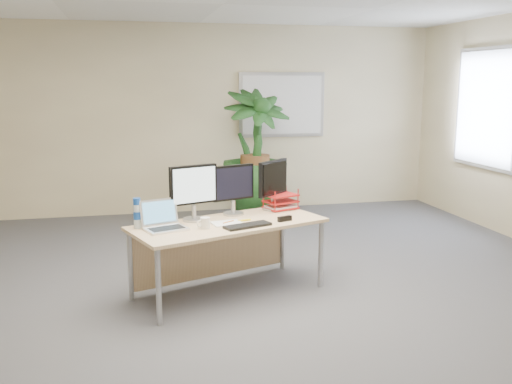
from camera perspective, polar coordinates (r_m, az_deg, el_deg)
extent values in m
plane|color=#444449|center=(4.78, 1.17, -12.28)|extent=(8.00, 8.00, 0.00)
cube|color=tan|center=(8.35, -5.49, 7.24)|extent=(7.00, 0.04, 2.70)
cube|color=#B9B9BE|center=(8.54, 2.61, 8.71)|extent=(1.30, 0.03, 0.95)
cube|color=white|center=(8.53, 2.65, 8.70)|extent=(1.20, 0.01, 0.85)
cube|color=#B9B9BE|center=(7.98, 22.04, 7.77)|extent=(0.03, 1.30, 1.55)
cube|color=silver|center=(7.97, 21.92, 7.77)|extent=(0.01, 1.20, 1.45)
cube|color=tan|center=(5.07, -2.78, -3.24)|extent=(1.86, 1.26, 0.03)
cube|color=tan|center=(5.44, -4.49, -5.87)|extent=(1.53, 0.56, 0.51)
cylinder|color=#A8A9AD|center=(4.56, -9.73, -9.37)|extent=(0.05, 0.05, 0.63)
cylinder|color=#A8A9AD|center=(5.35, 6.50, -6.19)|extent=(0.05, 0.05, 0.63)
cylinder|color=#A8A9AD|center=(5.11, -12.46, -7.22)|extent=(0.05, 0.05, 0.63)
cylinder|color=#A8A9AD|center=(5.83, 2.66, -4.70)|extent=(0.05, 0.05, 0.63)
imported|color=#163B15|center=(7.79, -0.10, 2.58)|extent=(1.05, 1.05, 1.50)
cylinder|color=#A8A9AD|center=(5.16, -6.21, -2.74)|extent=(0.21, 0.21, 0.02)
cylinder|color=#A8A9AD|center=(5.15, -6.23, -1.96)|extent=(0.04, 0.04, 0.12)
cube|color=black|center=(5.10, -6.28, 0.74)|extent=(0.44, 0.19, 0.35)
cube|color=silver|center=(5.07, -6.16, 0.69)|extent=(0.39, 0.14, 0.31)
cylinder|color=#A8A9AD|center=(5.36, -2.28, -2.17)|extent=(0.19, 0.19, 0.02)
cylinder|color=#A8A9AD|center=(5.35, -2.28, -1.47)|extent=(0.04, 0.04, 0.12)
cube|color=black|center=(5.30, -2.30, 0.96)|extent=(0.41, 0.18, 0.33)
cube|color=black|center=(5.28, -2.17, 0.92)|extent=(0.36, 0.13, 0.29)
cylinder|color=#A8A9AD|center=(5.56, 1.68, -1.68)|extent=(0.20, 0.20, 0.02)
cylinder|color=#A8A9AD|center=(5.55, 1.69, -0.98)|extent=(0.04, 0.04, 0.12)
cube|color=black|center=(5.50, 1.70, 1.44)|extent=(0.35, 0.32, 0.34)
cube|color=black|center=(5.49, 1.92, 1.42)|extent=(0.30, 0.27, 0.30)
cube|color=white|center=(4.87, -8.97, -3.67)|extent=(0.39, 0.33, 0.02)
cube|color=black|center=(4.86, -8.93, -3.58)|extent=(0.32, 0.24, 0.00)
cube|color=white|center=(4.97, -9.69, -1.96)|extent=(0.33, 0.17, 0.22)
cube|color=#5198D1|center=(4.96, -9.65, -1.97)|extent=(0.29, 0.14, 0.18)
cube|color=black|center=(4.91, -0.85, -3.37)|extent=(0.44, 0.27, 0.02)
cylinder|color=white|center=(4.88, -5.11, -3.09)|extent=(0.08, 0.08, 0.09)
torus|color=white|center=(4.87, -5.66, -3.12)|extent=(0.06, 0.03, 0.06)
cube|color=white|center=(5.02, -2.91, -3.14)|extent=(0.29, 0.23, 0.01)
cylinder|color=#CA6116|center=(5.03, -2.78, -2.99)|extent=(0.11, 0.09, 0.01)
cylinder|color=yellow|center=(5.11, -1.18, -2.84)|extent=(0.13, 0.05, 0.02)
cylinder|color=silver|center=(4.95, -11.78, -2.41)|extent=(0.07, 0.07, 0.21)
cylinder|color=#1648A8|center=(4.92, -11.84, -0.92)|extent=(0.06, 0.06, 0.06)
cylinder|color=#1648A8|center=(4.95, -11.78, -2.30)|extent=(0.07, 0.07, 0.07)
cube|color=red|center=(5.59, 2.48, -1.58)|extent=(0.36, 0.31, 0.01)
cube|color=red|center=(5.58, 2.48, -0.94)|extent=(0.36, 0.31, 0.01)
cube|color=red|center=(5.57, 2.49, -0.30)|extent=(0.36, 0.31, 0.01)
cube|color=white|center=(5.59, 2.48, -1.44)|extent=(0.32, 0.28, 0.02)
cube|color=black|center=(5.11, 2.89, -2.68)|extent=(0.14, 0.08, 0.05)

